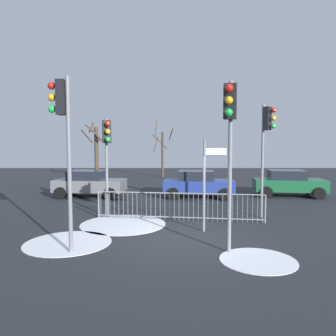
% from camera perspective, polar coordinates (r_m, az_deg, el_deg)
% --- Properties ---
extents(ground_plane, '(60.00, 60.00, 0.00)m').
position_cam_1_polar(ground_plane, '(10.23, 2.52, -12.29)').
color(ground_plane, '#26282D').
extents(traffic_light_rear_left, '(0.48, 0.46, 4.46)m').
position_cam_1_polar(traffic_light_rear_left, '(13.19, 16.97, 5.60)').
color(traffic_light_rear_left, slate).
rests_on(traffic_light_rear_left, ground).
extents(traffic_light_foreground_left, '(0.37, 0.55, 4.55)m').
position_cam_1_polar(traffic_light_foreground_left, '(8.52, 10.83, 7.02)').
color(traffic_light_foreground_left, slate).
rests_on(traffic_light_foreground_left, ground).
extents(traffic_light_mid_left, '(0.37, 0.55, 3.95)m').
position_cam_1_polar(traffic_light_mid_left, '(12.84, -10.82, 4.08)').
color(traffic_light_mid_left, slate).
rests_on(traffic_light_mid_left, ground).
extents(traffic_light_mid_right, '(0.57, 0.32, 4.67)m').
position_cam_1_polar(traffic_light_mid_right, '(8.92, -18.17, 7.31)').
color(traffic_light_mid_right, slate).
rests_on(traffic_light_mid_right, ground).
extents(direction_sign_post, '(0.79, 0.13, 3.02)m').
position_cam_1_polar(direction_sign_post, '(10.75, 6.68, -2.28)').
color(direction_sign_post, slate).
rests_on(direction_sign_post, ground).
extents(pedestrian_guard_railing, '(6.40, 0.92, 1.07)m').
position_cam_1_polar(pedestrian_guard_railing, '(12.37, 1.91, -6.75)').
color(pedestrian_guard_railing, slate).
rests_on(pedestrian_guard_railing, ground).
extents(car_blue_trailing, '(3.93, 2.20, 1.47)m').
position_cam_1_polar(car_blue_trailing, '(17.70, 5.28, -2.76)').
color(car_blue_trailing, navy).
rests_on(car_blue_trailing, ground).
extents(car_green_far, '(4.00, 2.36, 1.47)m').
position_cam_1_polar(car_green_far, '(19.27, 20.46, -2.44)').
color(car_green_far, '#195933').
rests_on(car_green_far, ground).
extents(car_grey_near, '(3.94, 2.22, 1.47)m').
position_cam_1_polar(car_grey_near, '(18.37, -13.80, -2.61)').
color(car_grey_near, slate).
rests_on(car_grey_near, ground).
extents(bare_tree_left, '(2.04, 1.78, 4.77)m').
position_cam_1_polar(bare_tree_left, '(26.95, -12.75, 3.11)').
color(bare_tree_left, '#473828').
rests_on(bare_tree_left, ground).
extents(bare_tree_centre, '(1.87, 1.86, 5.22)m').
position_cam_1_polar(bare_tree_centre, '(28.82, -1.10, 2.98)').
color(bare_tree_centre, '#473828').
rests_on(bare_tree_centre, ground).
extents(snow_patch_kerb, '(1.92, 1.92, 0.01)m').
position_cam_1_polar(snow_patch_kerb, '(8.67, 15.58, -15.46)').
color(snow_patch_kerb, white).
rests_on(snow_patch_kerb, ground).
extents(snow_patch_island, '(3.09, 3.09, 0.01)m').
position_cam_1_polar(snow_patch_island, '(12.00, -8.00, -9.80)').
color(snow_patch_island, white).
rests_on(snow_patch_island, ground).
extents(snow_patch_verge, '(2.54, 2.54, 0.01)m').
position_cam_1_polar(snow_patch_verge, '(10.17, -17.34, -12.53)').
color(snow_patch_verge, white).
rests_on(snow_patch_verge, ground).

